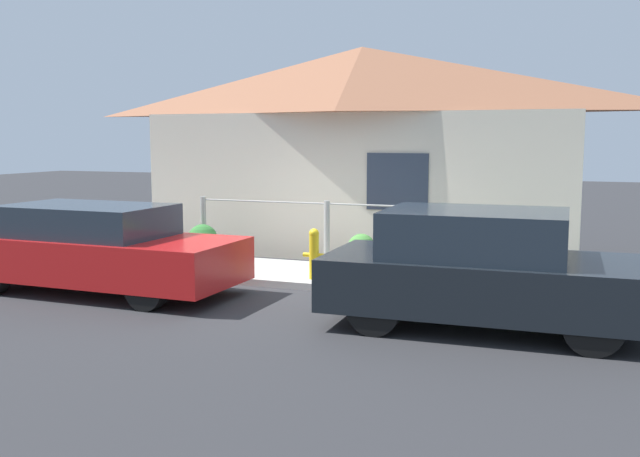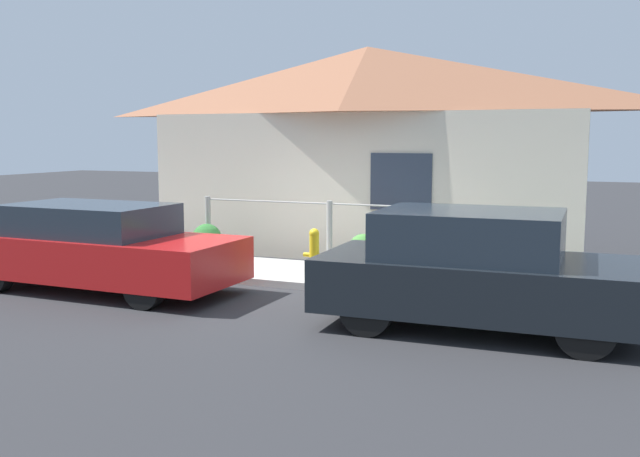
{
  "view_description": "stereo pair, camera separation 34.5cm",
  "coord_description": "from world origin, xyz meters",
  "px_view_note": "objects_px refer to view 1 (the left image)",
  "views": [
    {
      "loc": [
        4.17,
        -9.64,
        2.26
      ],
      "look_at": [
        0.39,
        0.3,
        0.9
      ],
      "focal_mm": 40.0,
      "sensor_mm": 36.0,
      "label": 1
    },
    {
      "loc": [
        4.49,
        -9.51,
        2.26
      ],
      "look_at": [
        0.39,
        0.3,
        0.9
      ],
      "focal_mm": 40.0,
      "sensor_mm": 36.0,
      "label": 2
    }
  ],
  "objects_px": {
    "potted_plant_near_hydrant": "(361,250)",
    "potted_plant_by_fence": "(203,240)",
    "fire_hydrant": "(314,253)",
    "potted_plant_corner": "(536,259)",
    "car_left": "(95,248)",
    "car_right": "(484,270)"
  },
  "relations": [
    {
      "from": "potted_plant_near_hydrant",
      "to": "potted_plant_by_fence",
      "type": "distance_m",
      "value": 3.03
    },
    {
      "from": "potted_plant_by_fence",
      "to": "fire_hydrant",
      "type": "bearing_deg",
      "value": -21.95
    },
    {
      "from": "potted_plant_near_hydrant",
      "to": "potted_plant_corner",
      "type": "xyz_separation_m",
      "value": [
        2.71,
        0.05,
        -0.0
      ]
    },
    {
      "from": "car_left",
      "to": "potted_plant_corner",
      "type": "bearing_deg",
      "value": 22.73
    },
    {
      "from": "car_right",
      "to": "fire_hydrant",
      "type": "distance_m",
      "value": 3.16
    },
    {
      "from": "potted_plant_by_fence",
      "to": "potted_plant_corner",
      "type": "bearing_deg",
      "value": -1.09
    },
    {
      "from": "car_left",
      "to": "car_right",
      "type": "bearing_deg",
      "value": 0.75
    },
    {
      "from": "car_left",
      "to": "potted_plant_near_hydrant",
      "type": "distance_m",
      "value": 4.11
    },
    {
      "from": "car_left",
      "to": "car_right",
      "type": "xyz_separation_m",
      "value": [
        5.61,
        -0.0,
        0.06
      ]
    },
    {
      "from": "car_right",
      "to": "potted_plant_by_fence",
      "type": "distance_m",
      "value": 5.88
    },
    {
      "from": "car_right",
      "to": "potted_plant_corner",
      "type": "bearing_deg",
      "value": 78.43
    },
    {
      "from": "car_right",
      "to": "potted_plant_by_fence",
      "type": "xyz_separation_m",
      "value": [
        -5.29,
        2.55,
        -0.26
      ]
    },
    {
      "from": "potted_plant_by_fence",
      "to": "car_left",
      "type": "bearing_deg",
      "value": -97.13
    },
    {
      "from": "potted_plant_near_hydrant",
      "to": "potted_plant_by_fence",
      "type": "bearing_deg",
      "value": 176.93
    },
    {
      "from": "car_right",
      "to": "fire_hydrant",
      "type": "xyz_separation_m",
      "value": [
        -2.76,
        1.53,
        -0.19
      ]
    },
    {
      "from": "car_left",
      "to": "potted_plant_by_fence",
      "type": "height_order",
      "value": "car_left"
    },
    {
      "from": "potted_plant_near_hydrant",
      "to": "potted_plant_by_fence",
      "type": "height_order",
      "value": "potted_plant_by_fence"
    },
    {
      "from": "car_left",
      "to": "potted_plant_corner",
      "type": "distance_m",
      "value": 6.52
    },
    {
      "from": "potted_plant_near_hydrant",
      "to": "potted_plant_corner",
      "type": "distance_m",
      "value": 2.71
    },
    {
      "from": "car_left",
      "to": "potted_plant_near_hydrant",
      "type": "bearing_deg",
      "value": 36.28
    },
    {
      "from": "potted_plant_by_fence",
      "to": "potted_plant_corner",
      "type": "distance_m",
      "value": 5.73
    },
    {
      "from": "car_left",
      "to": "potted_plant_by_fence",
      "type": "relative_size",
      "value": 6.97
    }
  ]
}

